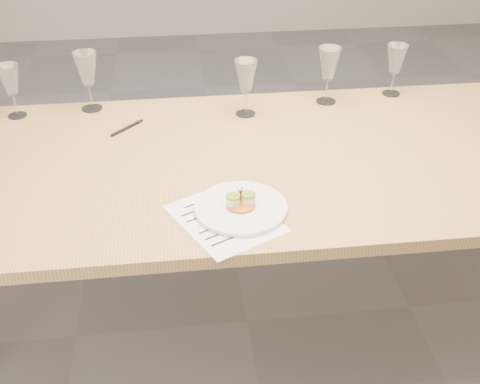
{
  "coord_description": "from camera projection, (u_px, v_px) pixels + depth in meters",
  "views": [
    {
      "loc": [
        -0.23,
        -1.7,
        1.73
      ],
      "look_at": [
        -0.06,
        -0.28,
        0.8
      ],
      "focal_mm": 45.0,
      "sensor_mm": 36.0,
      "label": 1
    }
  ],
  "objects": [
    {
      "name": "wine_glass_2",
      "position": [
        246.0,
        77.0,
        2.16
      ],
      "size": [
        0.08,
        0.08,
        0.21
      ],
      "color": "white",
      "rests_on": "dining_table"
    },
    {
      "name": "dining_table",
      "position": [
        248.0,
        175.0,
        2.01
      ],
      "size": [
        2.4,
        1.0,
        0.75
      ],
      "color": "tan",
      "rests_on": "ground"
    },
    {
      "name": "ground",
      "position": [
        247.0,
        321.0,
        2.38
      ],
      "size": [
        7.0,
        7.0,
        0.0
      ],
      "primitive_type": "plane",
      "color": "slate",
      "rests_on": "ground"
    },
    {
      "name": "dinner_plate",
      "position": [
        241.0,
        207.0,
        1.71
      ],
      "size": [
        0.27,
        0.27,
        0.07
      ],
      "rotation": [
        0.0,
        0.0,
        -0.27
      ],
      "color": "white",
      "rests_on": "dining_table"
    },
    {
      "name": "recipe_sheet",
      "position": [
        225.0,
        218.0,
        1.68
      ],
      "size": [
        0.35,
        0.38,
        0.0
      ],
      "rotation": [
        0.0,
        0.0,
        0.47
      ],
      "color": "white",
      "rests_on": "dining_table"
    },
    {
      "name": "wine_glass_4",
      "position": [
        396.0,
        60.0,
        2.32
      ],
      "size": [
        0.08,
        0.08,
        0.2
      ],
      "color": "white",
      "rests_on": "dining_table"
    },
    {
      "name": "wine_glass_3",
      "position": [
        329.0,
        64.0,
        2.25
      ],
      "size": [
        0.09,
        0.09,
        0.22
      ],
      "color": "white",
      "rests_on": "dining_table"
    },
    {
      "name": "wine_glass_0",
      "position": [
        10.0,
        81.0,
        2.15
      ],
      "size": [
        0.08,
        0.08,
        0.2
      ],
      "color": "white",
      "rests_on": "dining_table"
    },
    {
      "name": "wine_glass_1",
      "position": [
        86.0,
        70.0,
        2.2
      ],
      "size": [
        0.09,
        0.09,
        0.22
      ],
      "color": "white",
      "rests_on": "dining_table"
    },
    {
      "name": "ballpoint_pen",
      "position": [
        127.0,
        128.0,
        2.14
      ],
      "size": [
        0.11,
        0.11,
        0.01
      ],
      "rotation": [
        0.0,
        0.0,
        0.8
      ],
      "color": "black",
      "rests_on": "dining_table"
    }
  ]
}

